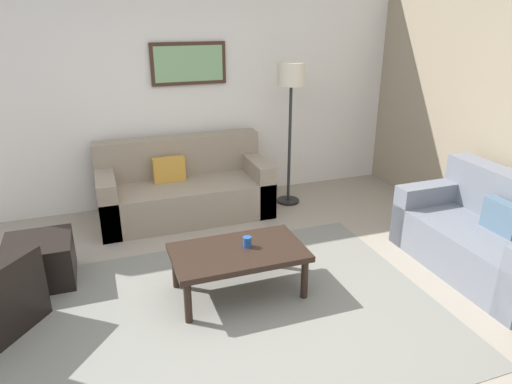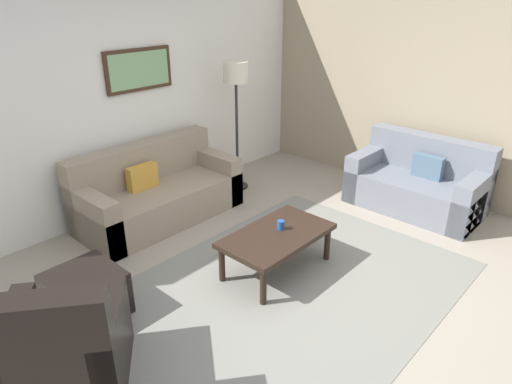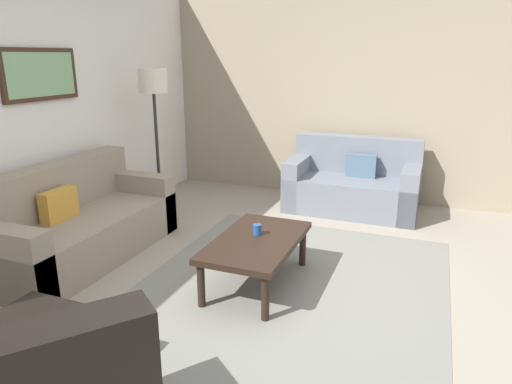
{
  "view_description": "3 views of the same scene",
  "coord_description": "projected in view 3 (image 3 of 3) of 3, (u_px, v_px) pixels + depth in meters",
  "views": [
    {
      "loc": [
        -0.83,
        -2.95,
        2.26
      ],
      "look_at": [
        0.33,
        0.3,
        0.9
      ],
      "focal_mm": 32.5,
      "sensor_mm": 36.0,
      "label": 1
    },
    {
      "loc": [
        -2.78,
        -2.12,
        2.57
      ],
      "look_at": [
        0.03,
        0.44,
        0.85
      ],
      "focal_mm": 31.97,
      "sensor_mm": 36.0,
      "label": 2
    },
    {
      "loc": [
        -3.07,
        -0.98,
        1.86
      ],
      "look_at": [
        0.19,
        0.3,
        0.81
      ],
      "focal_mm": 32.05,
      "sensor_mm": 36.0,
      "label": 3
    }
  ],
  "objects": [
    {
      "name": "ground_plane",
      "position": [
        283.0,
        300.0,
        3.61
      ],
      "size": [
        8.0,
        8.0,
        0.0
      ],
      "primitive_type": "plane",
      "color": "gray"
    },
    {
      "name": "rear_partition",
      "position": [
        12.0,
        108.0,
        4.12
      ],
      "size": [
        6.0,
        0.12,
        2.8
      ],
      "primitive_type": "cube",
      "color": "silver",
      "rests_on": "ground_plane"
    },
    {
      "name": "stone_feature_panel",
      "position": [
        358.0,
        92.0,
        5.88
      ],
      "size": [
        0.12,
        5.2,
        2.8
      ],
      "primitive_type": "cube",
      "color": "gray",
      "rests_on": "ground_plane"
    },
    {
      "name": "area_rug",
      "position": [
        283.0,
        299.0,
        3.61
      ],
      "size": [
        3.35,
        2.46,
        0.01
      ],
      "primitive_type": "cube",
      "color": "slate",
      "rests_on": "ground_plane"
    },
    {
      "name": "couch_main",
      "position": [
        74.0,
        226.0,
        4.33
      ],
      "size": [
        1.93,
        0.87,
        0.88
      ],
      "color": "gray",
      "rests_on": "ground_plane"
    },
    {
      "name": "couch_loveseat",
      "position": [
        353.0,
        185.0,
        5.68
      ],
      "size": [
        0.85,
        1.56,
        0.88
      ],
      "color": "slate",
      "rests_on": "ground_plane"
    },
    {
      "name": "ottoman",
      "position": [
        35.0,
        352.0,
        2.65
      ],
      "size": [
        0.56,
        0.56,
        0.4
      ],
      "primitive_type": "cube",
      "color": "black",
      "rests_on": "ground_plane"
    },
    {
      "name": "coffee_table",
      "position": [
        256.0,
        245.0,
        3.76
      ],
      "size": [
        1.1,
        0.64,
        0.41
      ],
      "color": "black",
      "rests_on": "ground_plane"
    },
    {
      "name": "cup",
      "position": [
        257.0,
        230.0,
        3.82
      ],
      "size": [
        0.07,
        0.07,
        0.09
      ],
      "primitive_type": "cylinder",
      "color": "#1E478C",
      "rests_on": "coffee_table"
    },
    {
      "name": "lamp_standing",
      "position": [
        154.0,
        97.0,
        5.12
      ],
      "size": [
        0.32,
        0.32,
        1.71
      ],
      "color": "black",
      "rests_on": "ground_plane"
    },
    {
      "name": "framed_artwork",
      "position": [
        40.0,
        75.0,
        4.27
      ],
      "size": [
        0.88,
        0.04,
        0.48
      ],
      "color": "#382316"
    }
  ]
}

